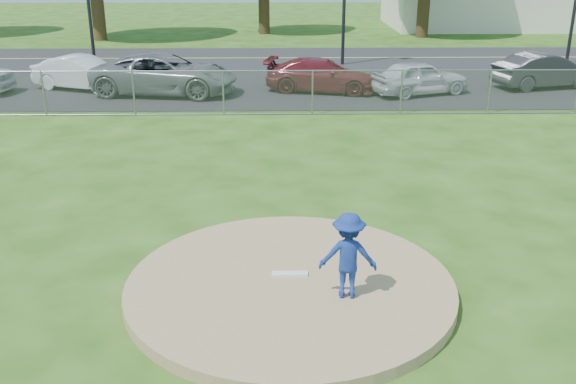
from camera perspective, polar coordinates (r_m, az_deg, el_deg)
name	(u,v)px	position (r m, az deg, el deg)	size (l,w,h in m)	color
ground	(283,130)	(20.05, -0.41, 5.50)	(120.00, 120.00, 0.00)	#224A10
pitchers_mound	(290,286)	(10.69, 0.19, -8.36)	(5.40, 5.40, 0.20)	#9A7C54
pitching_rubber	(290,274)	(10.81, 0.17, -7.29)	(0.60, 0.15, 0.04)	white
chain_link_fence	(283,93)	(21.81, -0.47, 8.80)	(40.00, 0.06, 1.50)	gray
parking_lot	(282,88)	(26.37, -0.56, 9.27)	(50.00, 8.00, 0.01)	black
street	(280,58)	(33.75, -0.67, 11.83)	(60.00, 7.00, 0.01)	black
pitcher	(348,256)	(9.95, 5.37, -5.64)	(0.90, 0.52, 1.39)	navy
traffic_cone	(134,86)	(25.85, -13.55, 9.17)	(0.32, 0.32, 0.62)	#E2400B
parked_car_white	(82,73)	(27.15, -17.82, 10.04)	(1.39, 3.99, 1.31)	white
parked_car_gray	(165,74)	(25.50, -10.90, 10.26)	(2.54, 5.50, 1.53)	slate
parked_car_darkred	(322,75)	(25.57, 3.03, 10.34)	(1.79, 4.40, 1.28)	maroon
parked_car_pearl	(420,78)	(25.50, 11.62, 9.94)	(1.53, 3.80, 1.30)	silver
parked_car_charcoal	(545,70)	(28.22, 21.91, 9.99)	(1.46, 4.18, 1.38)	#29292C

